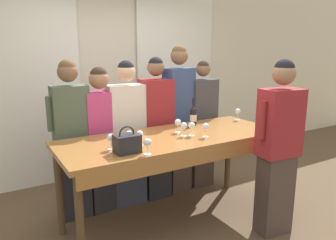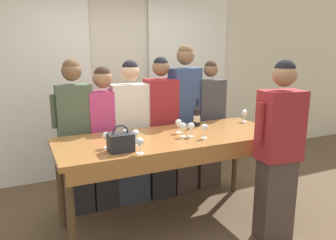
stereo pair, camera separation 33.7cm
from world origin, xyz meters
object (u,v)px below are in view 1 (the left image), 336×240
wine_glass_center_right (192,126)px  guest_navy_coat (179,117)px  wine_glass_back_left (111,138)px  guest_olive_jacket (72,138)px  handbag (127,143)px  guest_striped_shirt (156,128)px  wine_bottle (193,115)px  wine_glass_front_right (140,135)px  wine_glass_center_left (206,127)px  guest_pink_top (102,138)px  wine_glass_front_mid (148,143)px  wine_glass_center_mid (129,135)px  guest_cream_sweater (128,133)px  wine_glass_front_left (238,112)px  wine_glass_back_mid (178,123)px  wine_glass_back_right (184,126)px  tasting_bar (174,146)px  guest_beige_cap (202,123)px  host_pouring (278,147)px  potted_plant (219,139)px

wine_glass_center_right → guest_navy_coat: bearing=67.2°
wine_glass_back_left → guest_olive_jacket: size_ratio=0.08×
handbag → guest_striped_shirt: 1.19m
wine_bottle → wine_glass_front_right: wine_bottle is taller
wine_glass_center_left → guest_pink_top: size_ratio=0.09×
wine_glass_front_mid → wine_glass_center_mid: (-0.03, 0.31, 0.00)m
guest_cream_sweater → handbag: bearing=-113.7°
wine_glass_front_left → wine_glass_front_right: 1.54m
wine_glass_center_mid → wine_glass_back_mid: (0.64, 0.18, 0.00)m
handbag → wine_glass_back_right: bearing=14.9°
tasting_bar → wine_glass_back_left: (-0.70, -0.07, 0.20)m
wine_glass_back_right → guest_striped_shirt: bearing=84.9°
wine_glass_center_right → guest_beige_cap: guest_beige_cap is taller
guest_striped_shirt → wine_glass_back_mid: bearing=-93.7°
wine_glass_center_mid → host_pouring: host_pouring is taller
wine_glass_center_left → wine_glass_back_right: same height
handbag → wine_glass_front_right: size_ratio=1.64×
tasting_bar → guest_pink_top: bearing=128.5°
wine_glass_front_left → potted_plant: (0.75, 1.25, -0.77)m
wine_glass_front_mid → wine_glass_center_left: (0.75, 0.19, 0.00)m
wine_glass_back_mid → guest_pink_top: bearing=140.3°
wine_glass_center_left → wine_glass_center_mid: size_ratio=1.00×
potted_plant → wine_glass_back_mid: bearing=-141.0°
wine_glass_back_left → guest_beige_cap: size_ratio=0.09×
wine_glass_back_right → wine_glass_center_mid: bearing=-178.2°
wine_glass_back_left → guest_navy_coat: size_ratio=0.08×
guest_cream_sweater → wine_glass_front_right: bearing=-105.5°
tasting_bar → wine_glass_center_right: 0.27m
wine_glass_center_mid → guest_olive_jacket: bearing=115.4°
host_pouring → guest_navy_coat: bearing=103.0°
wine_glass_front_right → wine_glass_center_right: bearing=3.3°
wine_glass_back_right → host_pouring: 0.94m
wine_glass_front_left → potted_plant: 1.65m
wine_glass_front_mid → wine_glass_center_right: 0.72m
wine_glass_back_left → host_pouring: 1.60m
wine_glass_back_right → guest_olive_jacket: bearing=143.6°
host_pouring → wine_glass_center_left: bearing=137.2°
wine_glass_front_mid → wine_glass_back_mid: bearing=38.6°
wine_glass_front_right → guest_navy_coat: bearing=40.2°
host_pouring → wine_glass_back_mid: bearing=130.5°
wine_glass_back_right → guest_navy_coat: guest_navy_coat is taller
tasting_bar → guest_pink_top: size_ratio=1.40×
handbag → wine_glass_center_mid: (0.10, 0.17, 0.02)m
tasting_bar → guest_navy_coat: bearing=54.2°
wine_glass_back_mid → wine_glass_back_right: bearing=-99.9°
wine_glass_back_mid → guest_navy_coat: guest_navy_coat is taller
guest_navy_coat → potted_plant: size_ratio=3.03×
guest_navy_coat → wine_glass_back_left: bearing=-147.9°
wine_glass_front_right → wine_glass_back_left: same height
wine_glass_center_mid → guest_olive_jacket: 0.82m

